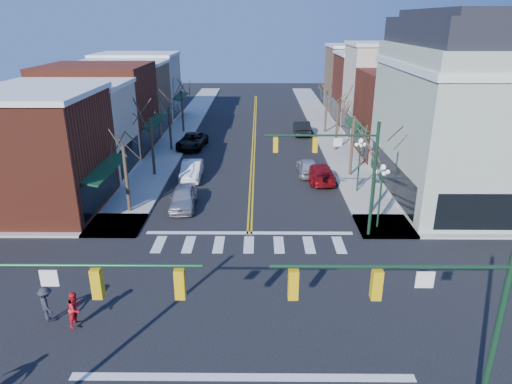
{
  "coord_description": "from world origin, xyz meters",
  "views": [
    {
      "loc": [
        0.61,
        -18.16,
        12.62
      ],
      "look_at": [
        0.42,
        7.72,
        2.8
      ],
      "focal_mm": 32.0,
      "sensor_mm": 36.0,
      "label": 1
    }
  ],
  "objects_px": {
    "car_right_mid": "(308,167)",
    "car_left_far": "(192,141)",
    "pedestrian_dark_b": "(46,304)",
    "car_right_far": "(302,128)",
    "lamppost_midblock": "(360,156)",
    "car_left_near": "(183,198)",
    "lamppost_corner": "(381,185)",
    "pedestrian_red_b": "(75,309)",
    "victorian_corner": "(482,108)",
    "car_left_mid": "(192,170)",
    "car_right_near": "(319,173)"
  },
  "relations": [
    {
      "from": "lamppost_corner",
      "to": "car_right_mid",
      "type": "distance_m",
      "value": 11.6
    },
    {
      "from": "lamppost_corner",
      "to": "car_left_far",
      "type": "bearing_deg",
      "value": 126.69
    },
    {
      "from": "car_right_mid",
      "to": "car_left_far",
      "type": "bearing_deg",
      "value": -39.28
    },
    {
      "from": "lamppost_midblock",
      "to": "car_right_mid",
      "type": "xyz_separation_m",
      "value": [
        -3.4,
        4.37,
        -2.24
      ]
    },
    {
      "from": "victorian_corner",
      "to": "pedestrian_dark_b",
      "type": "height_order",
      "value": "victorian_corner"
    },
    {
      "from": "car_left_near",
      "to": "pedestrian_dark_b",
      "type": "distance_m",
      "value": 13.83
    },
    {
      "from": "car_right_near",
      "to": "car_right_mid",
      "type": "distance_m",
      "value": 1.81
    },
    {
      "from": "victorian_corner",
      "to": "car_right_near",
      "type": "height_order",
      "value": "victorian_corner"
    },
    {
      "from": "car_left_mid",
      "to": "car_right_mid",
      "type": "relative_size",
      "value": 1.06
    },
    {
      "from": "lamppost_corner",
      "to": "car_left_far",
      "type": "relative_size",
      "value": 0.79
    },
    {
      "from": "car_left_mid",
      "to": "car_right_near",
      "type": "relative_size",
      "value": 0.89
    },
    {
      "from": "car_left_far",
      "to": "car_right_mid",
      "type": "bearing_deg",
      "value": -32.25
    },
    {
      "from": "car_right_mid",
      "to": "pedestrian_red_b",
      "type": "distance_m",
      "value": 24.25
    },
    {
      "from": "victorian_corner",
      "to": "car_left_far",
      "type": "bearing_deg",
      "value": 149.3
    },
    {
      "from": "pedestrian_red_b",
      "to": "car_right_far",
      "type": "bearing_deg",
      "value": -7.11
    },
    {
      "from": "car_right_mid",
      "to": "pedestrian_dark_b",
      "type": "xyz_separation_m",
      "value": [
        -13.48,
        -20.71,
        0.25
      ]
    },
    {
      "from": "car_right_mid",
      "to": "lamppost_corner",
      "type": "bearing_deg",
      "value": 106.02
    },
    {
      "from": "car_right_near",
      "to": "pedestrian_red_b",
      "type": "relative_size",
      "value": 3.16
    },
    {
      "from": "car_left_near",
      "to": "pedestrian_red_b",
      "type": "relative_size",
      "value": 2.74
    },
    {
      "from": "car_right_near",
      "to": "car_right_far",
      "type": "relative_size",
      "value": 1.04
    },
    {
      "from": "car_left_near",
      "to": "pedestrian_dark_b",
      "type": "relative_size",
      "value": 2.67
    },
    {
      "from": "lamppost_midblock",
      "to": "car_right_near",
      "type": "xyz_separation_m",
      "value": [
        -2.62,
        2.73,
        -2.22
      ]
    },
    {
      "from": "car_left_near",
      "to": "car_right_near",
      "type": "bearing_deg",
      "value": 26.5
    },
    {
      "from": "lamppost_corner",
      "to": "pedestrian_red_b",
      "type": "xyz_separation_m",
      "value": [
        -15.5,
        -10.15,
        -2.01
      ]
    },
    {
      "from": "pedestrian_red_b",
      "to": "lamppost_midblock",
      "type": "bearing_deg",
      "value": -30.32
    },
    {
      "from": "car_right_far",
      "to": "pedestrian_dark_b",
      "type": "bearing_deg",
      "value": 67.65
    },
    {
      "from": "car_left_mid",
      "to": "lamppost_corner",
      "type": "bearing_deg",
      "value": -37.58
    },
    {
      "from": "pedestrian_dark_b",
      "to": "car_left_near",
      "type": "bearing_deg",
      "value": -54.84
    },
    {
      "from": "car_right_near",
      "to": "pedestrian_dark_b",
      "type": "bearing_deg",
      "value": 48.66
    },
    {
      "from": "car_right_mid",
      "to": "pedestrian_dark_b",
      "type": "relative_size",
      "value": 2.58
    },
    {
      "from": "victorian_corner",
      "to": "lamppost_midblock",
      "type": "xyz_separation_m",
      "value": [
        -8.3,
        0.5,
        -3.7
      ]
    },
    {
      "from": "car_left_mid",
      "to": "car_right_far",
      "type": "bearing_deg",
      "value": 54.93
    },
    {
      "from": "car_left_far",
      "to": "car_right_mid",
      "type": "xyz_separation_m",
      "value": [
        11.2,
        -8.73,
        -0.03
      ]
    },
    {
      "from": "car_left_mid",
      "to": "pedestrian_red_b",
      "type": "bearing_deg",
      "value": -97.8
    },
    {
      "from": "car_left_mid",
      "to": "pedestrian_dark_b",
      "type": "height_order",
      "value": "pedestrian_dark_b"
    },
    {
      "from": "lamppost_corner",
      "to": "car_right_far",
      "type": "relative_size",
      "value": 0.88
    },
    {
      "from": "car_left_mid",
      "to": "car_right_near",
      "type": "xyz_separation_m",
      "value": [
        10.66,
        -0.47,
        -0.01
      ]
    },
    {
      "from": "car_right_far",
      "to": "pedestrian_red_b",
      "type": "bearing_deg",
      "value": 69.75
    },
    {
      "from": "car_left_far",
      "to": "car_right_near",
      "type": "bearing_deg",
      "value": -35.17
    },
    {
      "from": "lamppost_midblock",
      "to": "car_left_near",
      "type": "distance_m",
      "value": 13.54
    },
    {
      "from": "car_left_near",
      "to": "car_right_far",
      "type": "bearing_deg",
      "value": 62.31
    },
    {
      "from": "lamppost_corner",
      "to": "car_left_near",
      "type": "height_order",
      "value": "lamppost_corner"
    },
    {
      "from": "car_left_near",
      "to": "car_left_mid",
      "type": "height_order",
      "value": "car_left_near"
    },
    {
      "from": "car_left_far",
      "to": "car_right_mid",
      "type": "relative_size",
      "value": 1.28
    },
    {
      "from": "car_right_mid",
      "to": "pedestrian_dark_b",
      "type": "height_order",
      "value": "pedestrian_dark_b"
    },
    {
      "from": "car_right_far",
      "to": "pedestrian_red_b",
      "type": "relative_size",
      "value": 3.04
    },
    {
      "from": "car_left_mid",
      "to": "pedestrian_red_b",
      "type": "xyz_separation_m",
      "value": [
        -2.23,
        -19.86,
        0.21
      ]
    },
    {
      "from": "lamppost_midblock",
      "to": "pedestrian_red_b",
      "type": "relative_size",
      "value": 2.69
    },
    {
      "from": "pedestrian_red_b",
      "to": "car_right_near",
      "type": "bearing_deg",
      "value": -20.97
    },
    {
      "from": "victorian_corner",
      "to": "car_left_mid",
      "type": "relative_size",
      "value": 3.14
    }
  ]
}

